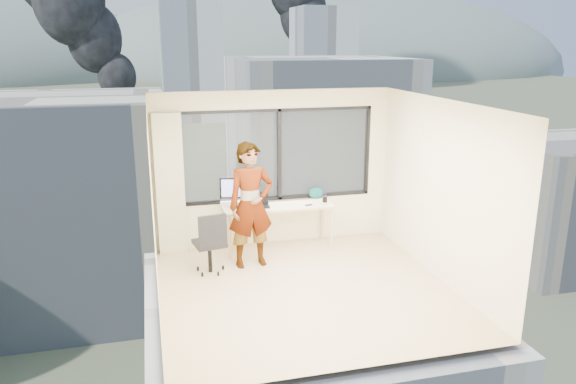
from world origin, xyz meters
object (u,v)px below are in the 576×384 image
object	(u,v)px
desk	(278,227)
chair	(209,241)
laptop	(260,201)
monitor	(236,192)
person	(251,205)
game_console	(231,202)
handbag	(316,193)

from	to	relation	value
desk	chair	bearing A→B (deg)	-149.47
chair	laptop	size ratio (longest dim) A/B	2.92
laptop	monitor	bearing A→B (deg)	171.78
chair	laptop	world-z (taller)	chair
person	desk	bearing A→B (deg)	39.21
game_console	handbag	distance (m)	1.47
person	laptop	world-z (taller)	person
desk	chair	world-z (taller)	chair
monitor	chair	bearing A→B (deg)	-113.67
desk	laptop	xyz separation A→B (m)	(-0.32, -0.03, 0.48)
handbag	monitor	bearing A→B (deg)	-173.83
desk	monitor	size ratio (longest dim) A/B	3.56
chair	handbag	distance (m)	2.20
monitor	game_console	xyz separation A→B (m)	(-0.05, 0.18, -0.21)
desk	handbag	size ratio (longest dim) A/B	6.92
chair	handbag	xyz separation A→B (m)	(1.95, 0.95, 0.36)
desk	chair	distance (m)	1.43
desk	person	bearing A→B (deg)	-133.40
monitor	game_console	bearing A→B (deg)	116.56
person	chair	bearing A→B (deg)	-176.70
monitor	game_console	world-z (taller)	monitor
chair	game_console	size ratio (longest dim) A/B	2.91
desk	laptop	world-z (taller)	laptop
person	monitor	world-z (taller)	person
game_console	monitor	bearing A→B (deg)	-59.32
person	handbag	size ratio (longest dim) A/B	7.42
chair	monitor	world-z (taller)	monitor
desk	chair	xyz separation A→B (m)	(-1.23, -0.72, 0.11)
game_console	laptop	size ratio (longest dim) A/B	1.00
desk	handbag	bearing A→B (deg)	17.37
desk	monitor	bearing A→B (deg)	175.77
monitor	handbag	distance (m)	1.44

